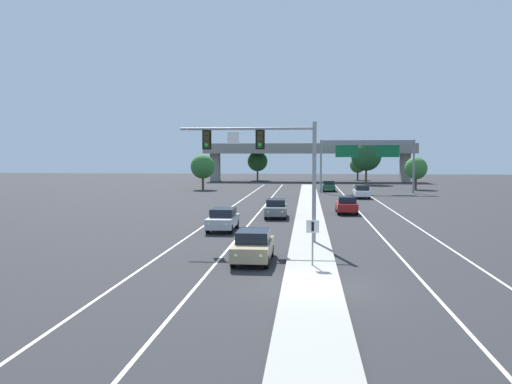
# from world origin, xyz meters

# --- Properties ---
(ground_plane) EXTENTS (260.00, 260.00, 0.00)m
(ground_plane) POSITION_xyz_m (0.00, 0.00, 0.00)
(ground_plane) COLOR #28282B
(median_island) EXTENTS (2.40, 110.00, 0.15)m
(median_island) POSITION_xyz_m (0.00, 18.00, 0.07)
(median_island) COLOR #9E9B93
(median_island) RESTS_ON ground
(lane_stripe_oncoming_center) EXTENTS (0.14, 100.00, 0.01)m
(lane_stripe_oncoming_center) POSITION_xyz_m (-4.70, 25.00, 0.00)
(lane_stripe_oncoming_center) COLOR silver
(lane_stripe_oncoming_center) RESTS_ON ground
(lane_stripe_receding_center) EXTENTS (0.14, 100.00, 0.01)m
(lane_stripe_receding_center) POSITION_xyz_m (4.70, 25.00, 0.00)
(lane_stripe_receding_center) COLOR silver
(lane_stripe_receding_center) RESTS_ON ground
(edge_stripe_left) EXTENTS (0.14, 100.00, 0.01)m
(edge_stripe_left) POSITION_xyz_m (-8.00, 25.00, 0.00)
(edge_stripe_left) COLOR silver
(edge_stripe_left) RESTS_ON ground
(edge_stripe_right) EXTENTS (0.14, 100.00, 0.01)m
(edge_stripe_right) POSITION_xyz_m (8.00, 25.00, 0.00)
(edge_stripe_right) COLOR silver
(edge_stripe_right) RESTS_ON ground
(overhead_signal_mast) EXTENTS (8.27, 0.44, 7.20)m
(overhead_signal_mast) POSITION_xyz_m (-2.47, 10.55, 5.37)
(overhead_signal_mast) COLOR gray
(overhead_signal_mast) RESTS_ON median_island
(median_sign_post) EXTENTS (0.60, 0.10, 2.20)m
(median_sign_post) POSITION_xyz_m (0.07, 3.59, 1.59)
(median_sign_post) COLOR gray
(median_sign_post) RESTS_ON median_island
(car_oncoming_tan) EXTENTS (1.85, 4.48, 1.58)m
(car_oncoming_tan) POSITION_xyz_m (-2.89, 4.88, 0.82)
(car_oncoming_tan) COLOR tan
(car_oncoming_tan) RESTS_ON ground
(car_oncoming_silver) EXTENTS (1.84, 4.48, 1.58)m
(car_oncoming_silver) POSITION_xyz_m (-6.16, 15.69, 0.82)
(car_oncoming_silver) COLOR #B7B7BC
(car_oncoming_silver) RESTS_ON ground
(car_oncoming_grey) EXTENTS (1.93, 4.51, 1.58)m
(car_oncoming_grey) POSITION_xyz_m (-2.88, 23.91, 0.82)
(car_oncoming_grey) COLOR slate
(car_oncoming_grey) RESTS_ON ground
(car_receding_red) EXTENTS (1.82, 4.47, 1.58)m
(car_receding_red) POSITION_xyz_m (3.38, 27.75, 0.82)
(car_receding_red) COLOR maroon
(car_receding_red) RESTS_ON ground
(car_receding_white) EXTENTS (1.83, 4.47, 1.58)m
(car_receding_white) POSITION_xyz_m (6.50, 45.43, 0.82)
(car_receding_white) COLOR silver
(car_receding_white) RESTS_ON ground
(car_receding_green) EXTENTS (1.88, 4.49, 1.58)m
(car_receding_green) POSITION_xyz_m (2.96, 57.97, 0.82)
(car_receding_green) COLOR #195633
(car_receding_green) RESTS_ON ground
(highway_sign_gantry) EXTENTS (13.28, 0.42, 7.50)m
(highway_sign_gantry) POSITION_xyz_m (8.20, 55.34, 6.16)
(highway_sign_gantry) COLOR gray
(highway_sign_gantry) RESTS_ON ground
(overpass_bridge) EXTENTS (42.40, 6.40, 7.65)m
(overpass_bridge) POSITION_xyz_m (0.00, 87.19, 5.78)
(overpass_bridge) COLOR gray
(overpass_bridge) RESTS_ON ground
(tree_far_right_c) EXTENTS (3.39, 3.39, 4.90)m
(tree_far_right_c) POSITION_xyz_m (10.51, 94.16, 3.19)
(tree_far_right_c) COLOR #4C3823
(tree_far_right_c) RESTS_ON ground
(tree_far_left_b) EXTENTS (3.75, 3.75, 5.43)m
(tree_far_left_b) POSITION_xyz_m (-16.38, 59.97, 3.54)
(tree_far_left_b) COLOR #4C3823
(tree_far_left_b) RESTS_ON ground
(tree_far_right_a) EXTENTS (5.50, 5.50, 7.96)m
(tree_far_right_a) POSITION_xyz_m (10.48, 77.41, 5.20)
(tree_far_right_a) COLOR #4C3823
(tree_far_right_a) RESTS_ON ground
(tree_far_right_b) EXTENTS (3.49, 3.49, 5.04)m
(tree_far_right_b) POSITION_xyz_m (16.66, 63.67, 3.29)
(tree_far_right_b) COLOR #4C3823
(tree_far_right_b) RESTS_ON ground
(tree_far_left_c) EXTENTS (4.25, 4.25, 6.15)m
(tree_far_left_c) POSITION_xyz_m (-10.76, 90.99, 4.02)
(tree_far_left_c) COLOR #4C3823
(tree_far_left_c) RESTS_ON ground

